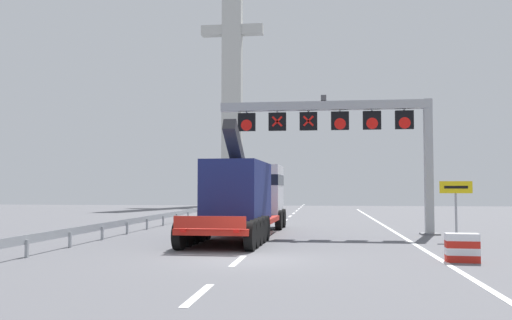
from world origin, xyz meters
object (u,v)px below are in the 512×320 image
bridge_pylon_distant (232,61)px  overhead_lane_gantry (350,126)px  crash_barrier_striped (462,248)px  heavy_haul_truck_red (247,195)px  exit_sign_yellow (456,196)px

bridge_pylon_distant → overhead_lane_gantry: bearing=-73.7°
overhead_lane_gantry → crash_barrier_striped: size_ratio=10.77×
heavy_haul_truck_red → crash_barrier_striped: heavy_haul_truck_red is taller
heavy_haul_truck_red → crash_barrier_striped: 12.65m
heavy_haul_truck_red → bridge_pylon_distant: size_ratio=0.35×
overhead_lane_gantry → bridge_pylon_distant: (-14.34, 48.97, 15.27)m
heavy_haul_truck_red → exit_sign_yellow: bearing=-13.3°
heavy_haul_truck_red → bridge_pylon_distant: bridge_pylon_distant is taller
heavy_haul_truck_red → crash_barrier_striped: (8.16, -9.55, -1.54)m
crash_barrier_striped → overhead_lane_gantry: bearing=105.8°
overhead_lane_gantry → exit_sign_yellow: (4.46, -3.10, -3.53)m
bridge_pylon_distant → crash_barrier_striped: bearing=-73.8°
overhead_lane_gantry → exit_sign_yellow: 6.47m
heavy_haul_truck_red → bridge_pylon_distant: (-9.10, 49.77, 18.80)m
exit_sign_yellow → bridge_pylon_distant: size_ratio=0.06×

